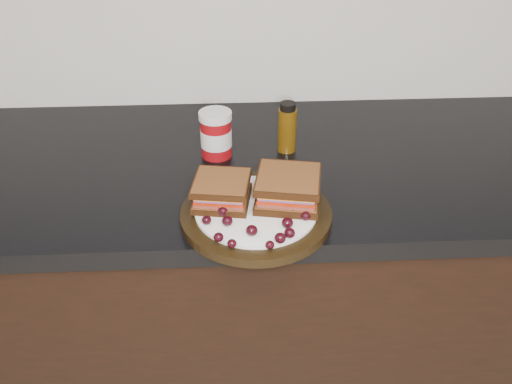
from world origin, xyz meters
TOP-DOWN VIEW (x-y plane):
  - base_cabinets at (0.00, 1.70)m, footprint 3.96×0.58m
  - countertop at (0.00, 1.70)m, footprint 3.98×0.60m
  - plate at (0.12, 1.48)m, footprint 0.28×0.28m
  - sandwich_left at (0.06, 1.51)m, footprint 0.12×0.12m
  - sandwich_right at (0.18, 1.51)m, footprint 0.14×0.14m
  - grape_0 at (0.03, 1.44)m, footprint 0.02×0.02m
  - grape_1 at (0.07, 1.44)m, footprint 0.02×0.02m
  - grape_2 at (0.05, 1.39)m, footprint 0.02×0.02m
  - grape_3 at (0.07, 1.37)m, footprint 0.02×0.02m
  - grape_4 at (0.11, 1.41)m, footprint 0.02×0.02m
  - grape_5 at (0.11, 1.41)m, footprint 0.01×0.01m
  - grape_6 at (0.14, 1.37)m, footprint 0.02×0.02m
  - grape_7 at (0.16, 1.38)m, footprint 0.02×0.02m
  - grape_8 at (0.17, 1.40)m, footprint 0.02×0.02m
  - grape_9 at (0.17, 1.42)m, footprint 0.02×0.02m
  - grape_10 at (0.21, 1.44)m, footprint 0.02×0.02m
  - grape_11 at (0.19, 1.46)m, footprint 0.02×0.02m
  - grape_12 at (0.21, 1.47)m, footprint 0.02×0.02m
  - grape_13 at (0.22, 1.51)m, footprint 0.02×0.02m
  - grape_14 at (0.18, 1.53)m, footprint 0.01×0.01m
  - grape_15 at (0.16, 1.52)m, footprint 0.02×0.02m
  - grape_16 at (0.07, 1.53)m, footprint 0.02×0.02m
  - grape_17 at (0.07, 1.52)m, footprint 0.02×0.02m
  - grape_18 at (0.03, 1.50)m, footprint 0.02×0.02m
  - grape_19 at (0.04, 1.50)m, footprint 0.02×0.02m
  - grape_20 at (0.06, 1.47)m, footprint 0.02×0.02m
  - grape_21 at (0.07, 1.52)m, footprint 0.02×0.02m
  - grape_22 at (0.06, 1.50)m, footprint 0.02×0.02m
  - grape_23 at (0.03, 1.49)m, footprint 0.02×0.02m
  - condiment_jar at (0.05, 1.73)m, footprint 0.09×0.09m
  - oil_bottle at (0.20, 1.74)m, footprint 0.04×0.04m

SIDE VIEW (x-z plane):
  - base_cabinets at x=0.00m, z-range 0.00..0.86m
  - countertop at x=0.00m, z-range 0.86..0.90m
  - plate at x=0.12m, z-range 0.90..0.92m
  - grape_5 at x=0.11m, z-range 0.92..0.94m
  - grape_14 at x=0.18m, z-range 0.92..0.94m
  - grape_21 at x=0.07m, z-range 0.92..0.94m
  - grape_6 at x=0.14m, z-range 0.92..0.94m
  - grape_22 at x=0.06m, z-range 0.92..0.94m
  - grape_3 at x=0.07m, z-range 0.92..0.94m
  - grape_16 at x=0.07m, z-range 0.92..0.94m
  - grape_0 at x=0.03m, z-range 0.92..0.94m
  - grape_2 at x=0.05m, z-range 0.92..0.94m
  - grape_10 at x=0.21m, z-range 0.92..0.94m
  - grape_19 at x=0.04m, z-range 0.92..0.94m
  - grape_17 at x=0.07m, z-range 0.92..0.94m
  - grape_8 at x=0.17m, z-range 0.92..0.94m
  - grape_11 at x=0.19m, z-range 0.92..0.94m
  - grape_1 at x=0.07m, z-range 0.92..0.94m
  - grape_7 at x=0.16m, z-range 0.92..0.94m
  - grape_20 at x=0.06m, z-range 0.92..0.94m
  - grape_4 at x=0.11m, z-range 0.92..0.94m
  - grape_13 at x=0.22m, z-range 0.92..0.94m
  - grape_9 at x=0.17m, z-range 0.92..0.94m
  - grape_12 at x=0.21m, z-range 0.92..0.94m
  - grape_23 at x=0.03m, z-range 0.92..0.94m
  - grape_15 at x=0.16m, z-range 0.92..0.94m
  - grape_18 at x=0.03m, z-range 0.92..0.94m
  - sandwich_left at x=0.06m, z-range 0.92..0.97m
  - sandwich_right at x=0.18m, z-range 0.92..0.98m
  - condiment_jar at x=0.05m, z-range 0.90..1.00m
  - oil_bottle at x=0.20m, z-range 0.90..1.01m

